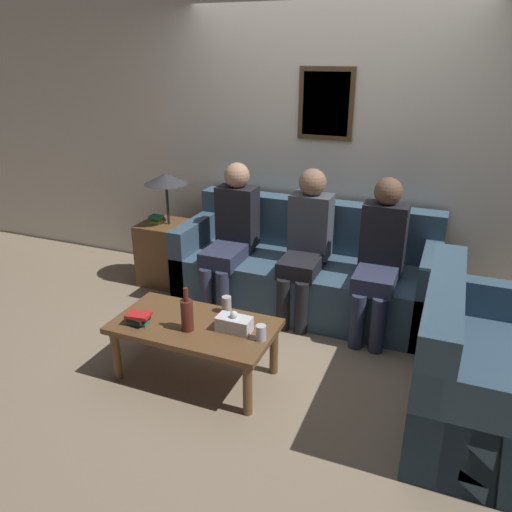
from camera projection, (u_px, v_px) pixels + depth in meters
The scene contains 14 objects.
ground_plane at pixel (286, 330), 4.08m from camera, with size 16.00×16.00×0.00m, color gray.
wall_back at pixel (325, 150), 4.41m from camera, with size 9.00×0.08×2.60m.
couch_main at pixel (305, 272), 4.40m from camera, with size 2.20×0.86×0.89m.
couch_side at pixel (483, 378), 2.96m from camera, with size 0.86×1.31×0.89m.
coffee_table at pixel (195, 331), 3.38m from camera, with size 1.10×0.59×0.41m.
side_table_with_lamp at pixel (166, 244), 4.80m from camera, with size 0.48×0.44×1.09m.
wine_bottle at pixel (187, 314), 3.24m from camera, with size 0.08×0.08×0.31m.
drinking_glass at pixel (261, 333), 3.15m from camera, with size 0.07×0.07×0.10m.
book_stack at pixel (139, 318), 3.34m from camera, with size 0.17×0.13×0.08m.
soda_can at pixel (227, 305), 3.48m from camera, with size 0.07×0.07×0.12m.
tissue_box at pixel (234, 324), 3.26m from camera, with size 0.23×0.12×0.15m.
person_left at pixel (232, 231), 4.32m from camera, with size 0.34×0.66×1.24m.
person_middle at pixel (306, 239), 4.11m from camera, with size 0.34×0.62×1.24m.
person_right at pixel (380, 252), 3.86m from camera, with size 0.34×0.61×1.24m.
Camera 1 is at (1.11, -3.37, 2.12)m, focal length 35.00 mm.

